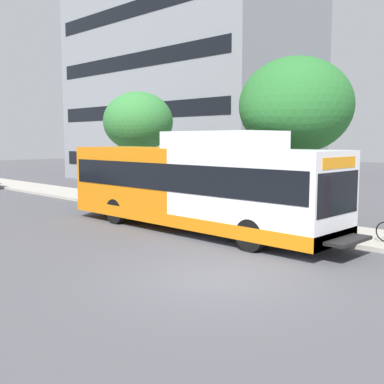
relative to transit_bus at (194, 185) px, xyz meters
The scene contains 7 objects.
ground_plane 5.52m from the transit_bus, 140.92° to the left, with size 120.00×120.00×0.00m, color #4C4C51.
sidewalk_curb 3.60m from the transit_bus, 24.05° to the left, with size 3.00×56.00×0.14m, color #A8A399.
transit_bus is the anchor object (origin of this frame).
street_tree_near_stop 5.08m from the transit_bus, 27.66° to the right, with size 4.39×4.39×6.40m.
street_tree_mid_block 9.17m from the transit_bus, 64.34° to the left, with size 3.73×3.73×5.76m.
apartment_tower_backdrop 23.97m from the transit_bus, 46.51° to the left, with size 10.30×19.97×25.23m.
lattice_comm_tower 34.43m from the transit_bus, 63.48° to the left, with size 1.10×1.10×22.84m.
Camera 1 is at (-8.28, -7.42, 3.37)m, focal length 44.31 mm.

